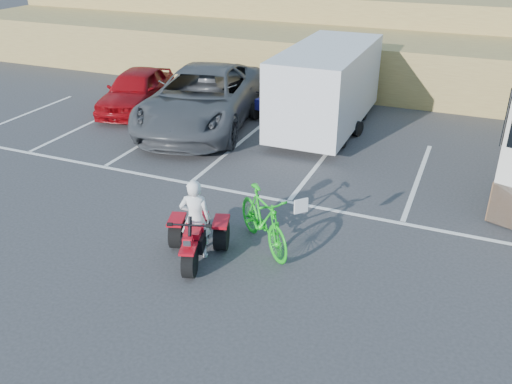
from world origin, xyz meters
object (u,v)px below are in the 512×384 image
at_px(rider, 195,219).
at_px(grey_pickup, 202,98).
at_px(quad_atv_blue, 274,117).
at_px(quad_atv_green, 338,137).
at_px(red_car, 137,90).
at_px(green_dirt_bike, 263,220).
at_px(cargo_trailer, 326,86).
at_px(red_trike_atv, 196,259).

xyz_separation_m(rider, grey_pickup, (-3.57, 7.06, 0.09)).
relative_size(quad_atv_blue, quad_atv_green, 1.12).
bearing_deg(red_car, grey_pickup, -23.39).
xyz_separation_m(red_car, quad_atv_green, (7.35, 0.08, -0.73)).
relative_size(green_dirt_bike, red_car, 0.49).
xyz_separation_m(rider, red_car, (-6.52, 7.64, -0.11)).
xyz_separation_m(green_dirt_bike, red_car, (-7.62, 6.81, 0.10)).
bearing_deg(green_dirt_bike, red_car, 90.61).
bearing_deg(quad_atv_green, red_car, -163.24).
relative_size(grey_pickup, cargo_trailer, 1.19).
distance_m(red_trike_atv, quad_atv_blue, 9.03).
xyz_separation_m(cargo_trailer, quad_atv_blue, (-1.91, 0.43, -1.42)).
height_order(rider, green_dirt_bike, rider).
bearing_deg(cargo_trailer, rider, -91.65).
distance_m(red_trike_atv, rider, 0.85).
distance_m(rider, red_car, 10.04).
height_order(green_dirt_bike, red_car, red_car).
distance_m(red_trike_atv, red_car, 10.21).
height_order(cargo_trailer, quad_atv_green, cargo_trailer).
distance_m(red_car, quad_atv_green, 7.39).
height_order(green_dirt_bike, grey_pickup, grey_pickup).
bearing_deg(quad_atv_green, quad_atv_blue, 174.46).
height_order(red_car, quad_atv_green, red_car).
bearing_deg(rider, red_car, -67.40).
xyz_separation_m(grey_pickup, quad_atv_green, (4.40, 0.66, -0.93)).
bearing_deg(red_car, quad_atv_green, -11.62).
height_order(rider, grey_pickup, grey_pickup).
height_order(rider, red_car, rider).
xyz_separation_m(rider, cargo_trailer, (0.22, 8.29, 0.58)).
bearing_deg(red_car, rider, -61.74).
distance_m(red_trike_atv, green_dirt_bike, 1.57).
bearing_deg(rider, green_dirt_bike, -160.91).
bearing_deg(grey_pickup, green_dirt_bike, -64.44).
xyz_separation_m(rider, quad_atv_green, (0.83, 7.72, -0.84)).
relative_size(red_trike_atv, red_car, 0.38).
height_order(rider, quad_atv_blue, rider).
bearing_deg(rider, grey_pickup, -81.06).
height_order(red_car, cargo_trailer, cargo_trailer).
xyz_separation_m(red_trike_atv, cargo_trailer, (0.17, 8.44, 1.42)).
bearing_deg(green_dirt_bike, quad_atv_green, 44.62).
height_order(cargo_trailer, quad_atv_blue, cargo_trailer).
relative_size(rider, grey_pickup, 0.25).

